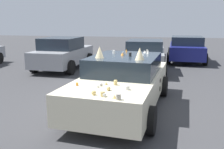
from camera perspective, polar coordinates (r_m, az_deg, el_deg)
ground_plane at (r=6.78m, az=2.51°, el=-7.56°), size 60.00×60.00×0.00m
art_car_decorated at (r=6.61m, az=2.64°, el=-1.68°), size 4.69×2.44×1.68m
parked_sedan_behind_left at (r=12.25m, az=-11.22°, el=4.83°), size 4.00×2.12×1.52m
parked_sedan_behind_right at (r=11.86m, az=7.63°, el=4.49°), size 4.42×2.01×1.43m
parked_sedan_near_left at (r=14.97m, az=16.73°, el=5.76°), size 4.34×2.24×1.44m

